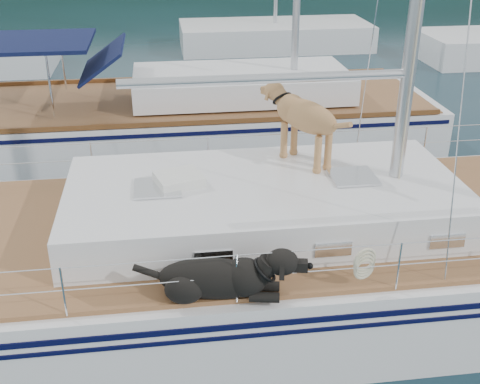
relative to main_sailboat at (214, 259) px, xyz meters
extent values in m
plane|color=black|center=(-0.10, 0.00, -0.68)|extent=(120.00, 120.00, 0.00)
cube|color=white|center=(-0.10, 0.00, -0.18)|extent=(12.00, 3.80, 1.40)
cube|color=#91613A|center=(-0.10, 0.00, 0.55)|extent=(11.52, 3.50, 0.06)
cube|color=white|center=(0.70, 0.00, 0.85)|extent=(5.20, 2.50, 0.55)
cylinder|color=silver|center=(0.70, 0.00, 2.53)|extent=(3.60, 0.12, 0.12)
cylinder|color=silver|center=(-0.10, -1.74, 1.14)|extent=(10.56, 0.01, 0.01)
cylinder|color=silver|center=(-0.10, 1.75, 1.14)|extent=(10.56, 0.01, 0.01)
cube|color=blue|center=(0.11, 1.48, 0.60)|extent=(0.68, 0.53, 0.05)
cube|color=silver|center=(-0.42, 0.10, 1.20)|extent=(0.69, 0.62, 0.15)
torus|color=beige|center=(1.52, -1.70, 0.94)|extent=(0.38, 0.20, 0.37)
cube|color=white|center=(0.02, 6.06, -0.23)|extent=(11.00, 3.50, 1.30)
cube|color=#91613A|center=(0.02, 6.06, 0.42)|extent=(10.56, 3.29, 0.06)
cube|color=white|center=(1.22, 6.06, 0.77)|extent=(4.80, 2.30, 0.55)
cube|color=#101943|center=(-3.18, 6.06, 1.82)|extent=(2.40, 2.30, 0.08)
cube|color=white|center=(3.90, 16.00, -0.28)|extent=(7.20, 3.00, 1.10)
camera|label=1|loc=(-0.59, -7.05, 4.47)|focal=45.00mm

